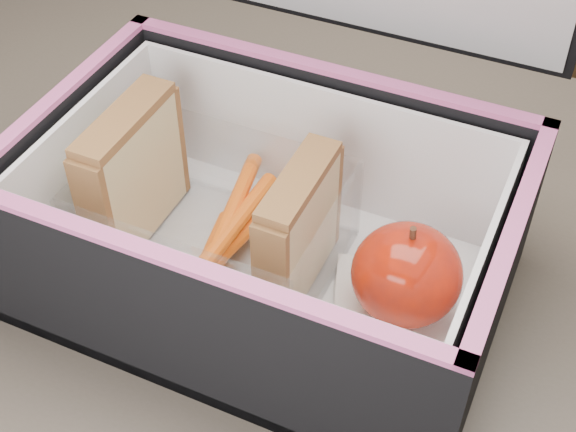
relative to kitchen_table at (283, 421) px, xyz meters
name	(u,v)px	position (x,y,z in m)	size (l,w,h in m)	color
kitchen_table	(283,421)	(0.00, 0.00, 0.00)	(1.20, 0.80, 0.75)	#52483F
lunch_bag	(271,212)	(-0.03, 0.05, 0.16)	(0.31, 0.27, 0.31)	black
plastic_tub	(215,218)	(-0.07, 0.05, 0.14)	(0.17, 0.12, 0.07)	white
sandwich_left	(133,173)	(-0.14, 0.05, 0.16)	(0.03, 0.09, 0.10)	#CABA7E
sandwich_right	(299,230)	(-0.01, 0.05, 0.15)	(0.02, 0.08, 0.09)	#CABA7E
carrot_sticks	(225,240)	(-0.06, 0.05, 0.12)	(0.04, 0.15, 0.03)	#EA5B15
paper_napkin	(395,308)	(0.06, 0.05, 0.11)	(0.08, 0.08, 0.01)	white
red_apple	(407,275)	(0.06, 0.05, 0.15)	(0.07, 0.07, 0.08)	maroon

